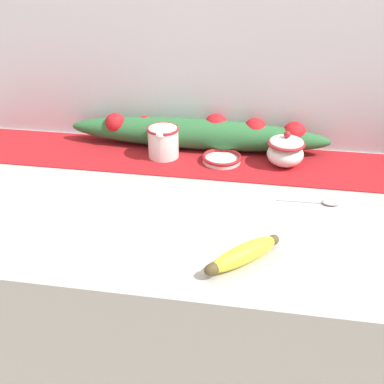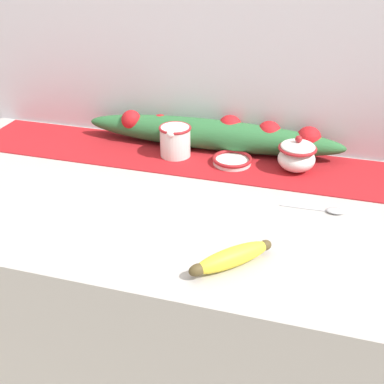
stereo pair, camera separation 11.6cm
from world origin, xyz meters
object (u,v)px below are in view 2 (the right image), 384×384
(small_dish, at_px, (232,160))
(banana, at_px, (232,257))
(sugar_bowl, at_px, (297,155))
(cream_pitcher, at_px, (175,140))
(spoon, at_px, (332,211))

(small_dish, height_order, banana, banana)
(sugar_bowl, xyz_separation_m, small_dish, (-0.18, -0.01, -0.04))
(cream_pitcher, bearing_deg, banana, -60.10)
(cream_pitcher, distance_m, small_dish, 0.18)
(cream_pitcher, bearing_deg, spoon, -23.47)
(sugar_bowl, height_order, small_dish, sugar_bowl)
(cream_pitcher, bearing_deg, small_dish, -3.14)
(sugar_bowl, xyz_separation_m, banana, (-0.08, -0.47, -0.03))
(spoon, bearing_deg, sugar_bowl, 116.75)
(cream_pitcher, height_order, small_dish, cream_pitcher)
(cream_pitcher, bearing_deg, sugar_bowl, -0.20)
(small_dish, bearing_deg, banana, -78.22)
(cream_pitcher, height_order, banana, cream_pitcher)
(cream_pitcher, relative_size, sugar_bowl, 1.05)
(sugar_bowl, distance_m, banana, 0.48)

